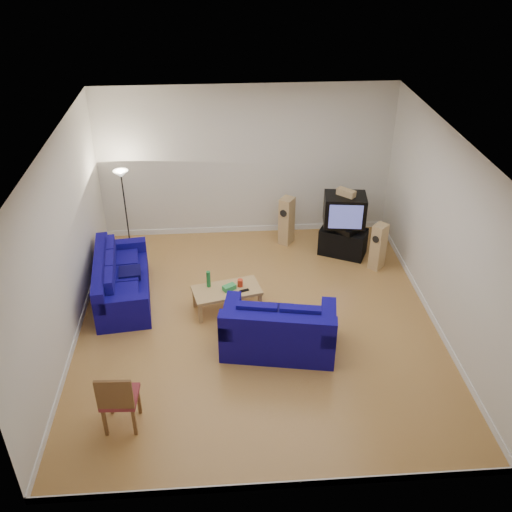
{
  "coord_description": "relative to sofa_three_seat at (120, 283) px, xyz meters",
  "views": [
    {
      "loc": [
        -0.58,
        -7.65,
        6.05
      ],
      "look_at": [
        0.0,
        0.4,
        1.1
      ],
      "focal_mm": 40.0,
      "sensor_mm": 36.0,
      "label": 1
    }
  ],
  "objects": [
    {
      "name": "room",
      "position": [
        2.41,
        -0.95,
        1.24
      ],
      "size": [
        6.01,
        6.51,
        3.21
      ],
      "color": "#9A662F",
      "rests_on": "ground"
    },
    {
      "name": "dining_chair",
      "position": [
        0.41,
        -3.09,
        0.25
      ],
      "size": [
        0.5,
        0.5,
        0.99
      ],
      "rotation": [
        0.0,
        0.0,
        -0.05
      ],
      "color": "brown",
      "rests_on": "ground"
    },
    {
      "name": "speaker_right",
      "position": [
        4.86,
        0.65,
        0.17
      ],
      "size": [
        0.35,
        0.35,
        0.94
      ],
      "rotation": [
        0.0,
        0.0,
        -0.8
      ],
      "color": "tan",
      "rests_on": "ground"
    },
    {
      "name": "speaker_left",
      "position": [
        3.21,
        1.75,
        0.21
      ],
      "size": [
        0.37,
        0.38,
        1.02
      ],
      "rotation": [
        0.0,
        0.0,
        -0.6
      ],
      "color": "tan",
      "rests_on": "ground"
    },
    {
      "name": "sofa_loveseat",
      "position": [
        2.69,
        -1.63,
        0.04
      ],
      "size": [
        1.92,
        1.29,
        0.89
      ],
      "rotation": [
        0.0,
        0.0,
        -0.18
      ],
      "color": "#110B66",
      "rests_on": "ground"
    },
    {
      "name": "coffee_table",
      "position": [
        1.91,
        -0.5,
        0.07
      ],
      "size": [
        1.26,
        0.83,
        0.42
      ],
      "rotation": [
        0.0,
        0.0,
        0.23
      ],
      "color": "tan",
      "rests_on": "ground"
    },
    {
      "name": "red_canister",
      "position": [
        2.15,
        -0.42,
        0.19
      ],
      "size": [
        0.1,
        0.1,
        0.13
      ],
      "primitive_type": "cylinder",
      "rotation": [
        0.0,
        0.0,
        -0.06
      ],
      "color": "red",
      "rests_on": "coffee_table"
    },
    {
      "name": "av_receiver",
      "position": [
        4.31,
        1.18,
        0.31
      ],
      "size": [
        0.61,
        0.61,
        0.11
      ],
      "primitive_type": "cube",
      "rotation": [
        0.0,
        0.0,
        -0.78
      ],
      "color": "black",
      "rests_on": "tv_stand"
    },
    {
      "name": "centre_speaker",
      "position": [
        4.29,
        1.26,
        1.05
      ],
      "size": [
        0.37,
        0.36,
        0.13
      ],
      "primitive_type": "cube",
      "rotation": [
        0.0,
        0.0,
        -0.77
      ],
      "color": "tan",
      "rests_on": "television"
    },
    {
      "name": "remote",
      "position": [
        2.21,
        -0.57,
        0.13
      ],
      "size": [
        0.17,
        0.1,
        0.02
      ],
      "primitive_type": "cube",
      "rotation": [
        0.0,
        0.0,
        0.33
      ],
      "color": "black",
      "rests_on": "coffee_table"
    },
    {
      "name": "television",
      "position": [
        4.29,
        1.26,
        0.68
      ],
      "size": [
        0.87,
        0.7,
        0.62
      ],
      "rotation": [
        0.0,
        0.0,
        -0.13
      ],
      "color": "black",
      "rests_on": "av_receiver"
    },
    {
      "name": "tissue_box",
      "position": [
        1.95,
        -0.52,
        0.17
      ],
      "size": [
        0.25,
        0.22,
        0.09
      ],
      "primitive_type": "cube",
      "rotation": [
        0.0,
        0.0,
        0.56
      ],
      "color": "green",
      "rests_on": "coffee_table"
    },
    {
      "name": "tv_stand",
      "position": [
        4.3,
        1.22,
        -0.02
      ],
      "size": [
        1.03,
        0.85,
        0.55
      ],
      "primitive_type": "cube",
      "rotation": [
        0.0,
        0.0,
        -0.46
      ],
      "color": "black",
      "rests_on": "ground"
    },
    {
      "name": "floor_lamp",
      "position": [
        -0.04,
        1.75,
        1.13
      ],
      "size": [
        0.3,
        0.3,
        1.73
      ],
      "color": "black",
      "rests_on": "ground"
    },
    {
      "name": "bottle",
      "position": [
        1.6,
        -0.39,
        0.27
      ],
      "size": [
        0.09,
        0.09,
        0.3
      ],
      "primitive_type": "cylinder",
      "rotation": [
        0.0,
        0.0,
        0.27
      ],
      "color": "#197233",
      "rests_on": "coffee_table"
    },
    {
      "name": "sofa_three_seat",
      "position": [
        0.0,
        0.0,
        0.0
      ],
      "size": [
        1.14,
        2.17,
        0.8
      ],
      "rotation": [
        0.0,
        0.0,
        -1.45
      ],
      "color": "#110B66",
      "rests_on": "ground"
    }
  ]
}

